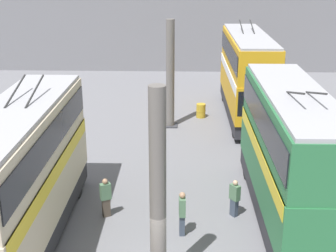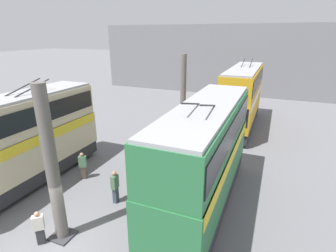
# 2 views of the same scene
# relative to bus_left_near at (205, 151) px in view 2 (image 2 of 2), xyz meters

# --- Properties ---
(ground_plane) EXTENTS (240.00, 240.00, 0.00)m
(ground_plane) POSITION_rel_bus_left_near_xyz_m (-4.99, 4.89, -2.97)
(ground_plane) COLOR slate
(depot_back_wall) EXTENTS (0.50, 36.00, 9.43)m
(depot_back_wall) POSITION_rel_bus_left_near_xyz_m (26.22, 4.89, 1.74)
(depot_back_wall) COLOR slate
(depot_back_wall) RESTS_ON ground_plane
(support_column_near) EXTENTS (0.91, 0.91, 6.57)m
(support_column_near) POSITION_rel_bus_left_near_xyz_m (-4.38, 4.89, 0.19)
(support_column_near) COLOR #605B56
(support_column_near) RESTS_ON ground_plane
(support_column_far) EXTENTS (0.91, 0.91, 6.57)m
(support_column_far) POSITION_rel_bus_left_near_xyz_m (10.80, 4.89, 0.19)
(support_column_far) COLOR #605B56
(support_column_far) RESTS_ON ground_plane
(bus_left_near) EXTENTS (9.91, 2.54, 5.85)m
(bus_left_near) POSITION_rel_bus_left_near_xyz_m (0.00, 0.00, 0.00)
(bus_left_near) COLOR black
(bus_left_near) RESTS_ON ground_plane
(bus_left_far) EXTENTS (10.41, 2.54, 6.03)m
(bus_left_far) POSITION_rel_bus_left_near_xyz_m (12.83, -0.00, 0.11)
(bus_left_far) COLOR black
(bus_left_far) RESTS_ON ground_plane
(bus_right_near) EXTENTS (10.08, 2.54, 5.73)m
(bus_right_near) POSITION_rel_bus_left_near_xyz_m (-2.09, 9.79, -0.07)
(bus_right_near) COLOR black
(bus_right_near) RESTS_ON ground_plane
(person_aisle_foreground) EXTENTS (0.46, 0.47, 1.54)m
(person_aisle_foreground) POSITION_rel_bus_left_near_xyz_m (-5.01, 5.41, -2.17)
(person_aisle_foreground) COLOR #2D2D33
(person_aisle_foreground) RESTS_ON ground_plane
(person_by_right_row) EXTENTS (0.40, 0.48, 1.67)m
(person_by_right_row) POSITION_rel_bus_left_near_xyz_m (-0.19, 7.20, -2.09)
(person_by_right_row) COLOR #473D33
(person_by_right_row) RESTS_ON ground_plane
(person_aisle_midway) EXTENTS (0.43, 0.26, 1.77)m
(person_aisle_midway) POSITION_rel_bus_left_near_xyz_m (-1.44, 4.15, -2.03)
(person_aisle_midway) COLOR #384251
(person_aisle_midway) RESTS_ON ground_plane
(person_by_left_row) EXTENTS (0.48, 0.44, 1.58)m
(person_by_left_row) POSITION_rel_bus_left_near_xyz_m (-0.00, 2.05, -2.14)
(person_by_left_row) COLOR #384251
(person_by_left_row) RESTS_ON ground_plane
(oil_drum) EXTENTS (0.63, 0.63, 0.91)m
(oil_drum) POSITION_rel_bus_left_near_xyz_m (12.56, 2.92, -2.51)
(oil_drum) COLOR #B28E23
(oil_drum) RESTS_ON ground_plane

